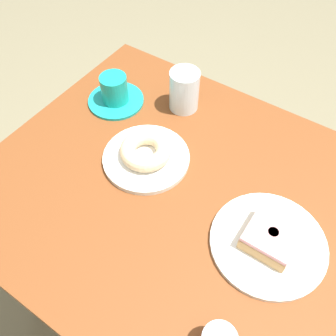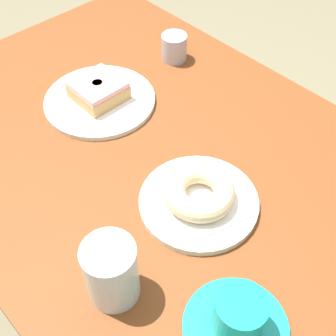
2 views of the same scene
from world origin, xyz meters
name	(u,v)px [view 1 (image 1 of 2)]	position (x,y,z in m)	size (l,w,h in m)	color
ground_plane	(190,307)	(0.00, 0.00, 0.00)	(6.00, 6.00, 0.00)	#736B51
table	(203,221)	(0.00, 0.00, 0.66)	(1.03, 0.75, 0.74)	brown
plate_glazed_square	(268,243)	(0.15, -0.01, 0.74)	(0.23, 0.23, 0.01)	silver
napkin_glazed_square	(269,241)	(0.15, -0.01, 0.75)	(0.16, 0.16, 0.00)	white
donut_glazed_square	(271,237)	(0.15, -0.01, 0.77)	(0.10, 0.10, 0.04)	tan
plate_sugar_ring	(146,158)	(-0.18, 0.03, 0.75)	(0.21, 0.21, 0.01)	silver
napkin_sugar_ring	(146,156)	(-0.18, 0.03, 0.75)	(0.14, 0.14, 0.00)	white
donut_sugar_ring	(146,150)	(-0.18, 0.03, 0.77)	(0.12, 0.12, 0.04)	beige
water_glass	(184,90)	(-0.21, 0.23, 0.79)	(0.08, 0.08, 0.11)	silver
coffee_cup	(115,92)	(-0.37, 0.15, 0.77)	(0.15, 0.15, 0.08)	teal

